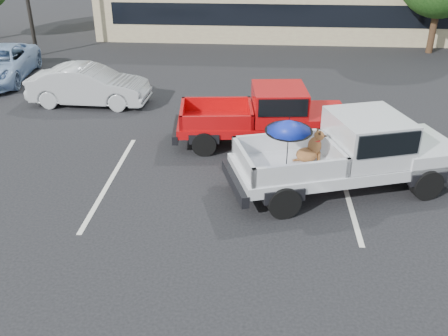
% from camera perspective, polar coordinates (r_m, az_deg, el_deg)
% --- Properties ---
extents(ground, '(90.00, 90.00, 0.00)m').
position_cam_1_polar(ground, '(11.02, -0.49, -6.84)').
color(ground, black).
rests_on(ground, ground).
extents(stripe_left, '(0.12, 5.00, 0.01)m').
position_cam_1_polar(stripe_left, '(13.25, -12.80, -1.27)').
color(stripe_left, silver).
rests_on(stripe_left, ground).
extents(stripe_right, '(0.12, 5.00, 0.01)m').
position_cam_1_polar(stripe_right, '(12.89, 13.69, -2.22)').
color(stripe_right, silver).
rests_on(stripe_right, ground).
extents(silver_pickup, '(6.02, 3.57, 2.06)m').
position_cam_1_polar(silver_pickup, '(12.54, 14.94, 2.14)').
color(silver_pickup, black).
rests_on(silver_pickup, ground).
extents(red_pickup, '(5.31, 2.30, 1.70)m').
position_cam_1_polar(red_pickup, '(14.74, 5.64, 6.26)').
color(red_pickup, black).
rests_on(red_pickup, ground).
extents(silver_sedan, '(4.26, 1.61, 1.39)m').
position_cam_1_polar(silver_sedan, '(18.54, -15.18, 9.10)').
color(silver_sedan, '#B4B8BC').
rests_on(silver_sedan, ground).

